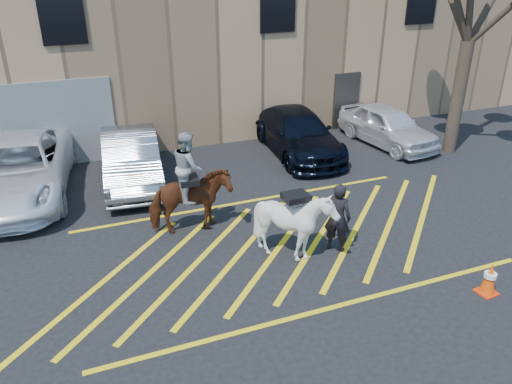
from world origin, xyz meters
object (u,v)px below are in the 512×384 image
object	(u,v)px
car_blue_suv	(298,133)
saddled_white	(295,224)
mounted_bay	(190,194)
traffic_cone	(490,278)
car_silver_sedan	(131,158)
car_white_pickup	(18,169)
handler	(338,218)
car_white_suv	(387,126)

from	to	relation	value
car_blue_suv	saddled_white	bearing A→B (deg)	-112.02
mounted_bay	saddled_white	distance (m)	2.77
saddled_white	traffic_cone	size ratio (longest dim) A/B	2.41
car_silver_sedan	car_blue_suv	size ratio (longest dim) A/B	0.93
car_silver_sedan	car_blue_suv	bearing A→B (deg)	9.54
car_white_pickup	handler	bearing A→B (deg)	-32.86
car_white_pickup	mounted_bay	xyz separation A→B (m)	(4.06, -3.84, 0.25)
car_silver_sedan	car_blue_suv	xyz separation A→B (m)	(5.77, 0.39, -0.04)
handler	saddled_white	size ratio (longest dim) A/B	0.98
car_white_pickup	car_silver_sedan	world-z (taller)	car_white_pickup
car_white_pickup	car_white_suv	distance (m)	12.33
car_white_pickup	saddled_white	distance (m)	8.35
handler	mounted_bay	size ratio (longest dim) A/B	0.65
traffic_cone	handler	bearing A→B (deg)	128.69
car_silver_sedan	mounted_bay	world-z (taller)	mounted_bay
mounted_bay	traffic_cone	xyz separation A→B (m)	(5.09, -4.69, -0.70)
car_white_pickup	car_silver_sedan	bearing A→B (deg)	3.25
car_silver_sedan	saddled_white	distance (m)	6.30
car_silver_sedan	traffic_cone	xyz separation A→B (m)	(5.99, -8.32, -0.40)
handler	traffic_cone	bearing A→B (deg)	172.30
handler	car_white_suv	bearing A→B (deg)	-89.45
handler	traffic_cone	distance (m)	3.41
car_white_pickup	car_silver_sedan	size ratio (longest dim) A/B	1.27
mounted_bay	traffic_cone	distance (m)	6.95
mounted_bay	saddled_white	bearing A→B (deg)	-46.68
mounted_bay	car_white_suv	bearing A→B (deg)	23.55
mounted_bay	saddled_white	xyz separation A→B (m)	(1.90, -2.01, -0.18)
mounted_bay	saddled_white	world-z (taller)	mounted_bay
car_white_suv	saddled_white	distance (m)	8.49
car_silver_sedan	traffic_cone	world-z (taller)	car_silver_sedan
car_blue_suv	traffic_cone	bearing A→B (deg)	-84.37
saddled_white	car_white_pickup	bearing A→B (deg)	135.52
car_white_pickup	saddled_white	bearing A→B (deg)	-37.39
car_white_pickup	mounted_bay	bearing A→B (deg)	-36.30
car_white_pickup	car_white_suv	size ratio (longest dim) A/B	1.42
mounted_bay	traffic_cone	world-z (taller)	mounted_bay
car_blue_suv	car_white_suv	distance (m)	3.43
car_white_suv	car_white_pickup	bearing A→B (deg)	171.38
car_white_pickup	traffic_cone	xyz separation A→B (m)	(9.15, -8.53, -0.46)
car_silver_sedan	mounted_bay	bearing A→B (deg)	-70.34
car_silver_sedan	handler	world-z (taller)	handler
handler	traffic_cone	size ratio (longest dim) A/B	2.36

